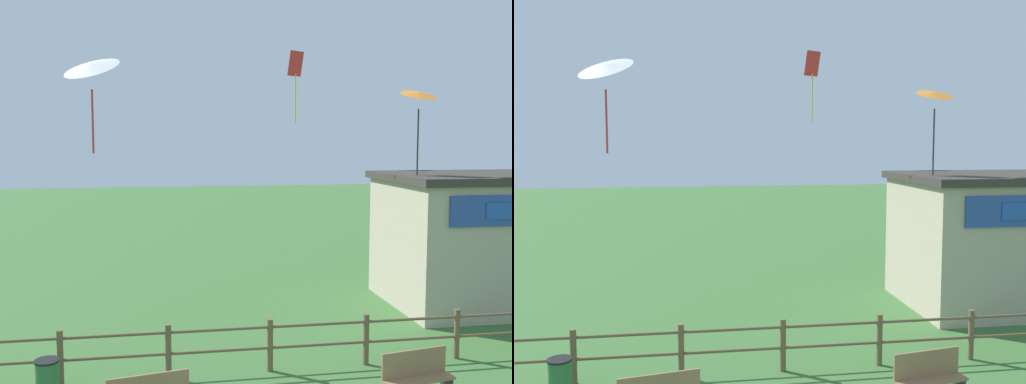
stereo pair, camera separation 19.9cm
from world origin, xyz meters
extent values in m
cylinder|color=brown|center=(-4.73, 5.43, 0.63)|extent=(0.14, 0.14, 1.25)
cylinder|color=brown|center=(-2.37, 5.43, 0.63)|extent=(0.14, 0.14, 1.25)
cylinder|color=brown|center=(0.00, 5.43, 0.63)|extent=(0.14, 0.14, 1.25)
cylinder|color=brown|center=(2.37, 5.43, 0.63)|extent=(0.14, 0.14, 1.25)
cylinder|color=brown|center=(4.73, 5.43, 0.63)|extent=(0.14, 0.14, 1.25)
cylinder|color=brown|center=(0.00, 5.43, 1.06)|extent=(14.20, 0.07, 0.07)
cylinder|color=brown|center=(0.00, 5.43, 0.56)|extent=(14.20, 0.07, 0.07)
cube|color=olive|center=(2.74, 3.35, 0.48)|extent=(1.60, 0.66, 0.05)
cube|color=olive|center=(2.71, 3.52, 0.78)|extent=(1.54, 0.31, 0.55)
cylinder|color=#2D6B38|center=(-4.86, 4.63, 0.43)|extent=(0.48, 0.48, 0.86)
cylinder|color=black|center=(-4.86, 4.63, 0.88)|extent=(0.52, 0.52, 0.04)
cone|color=white|center=(-4.04, 6.66, 7.16)|extent=(1.79, 1.76, 0.69)
cylinder|color=red|center=(-4.04, 6.66, 5.87)|extent=(0.05, 0.05, 1.51)
cone|color=orange|center=(5.45, 9.39, 6.86)|extent=(1.28, 1.26, 0.45)
cylinder|color=#333338|center=(5.45, 9.39, 5.18)|extent=(0.05, 0.05, 2.45)
cube|color=red|center=(2.90, 15.14, 8.47)|extent=(0.72, 0.53, 0.97)
cylinder|color=yellow|center=(2.90, 15.14, 7.11)|extent=(0.05, 0.05, 1.95)
camera|label=1|loc=(-2.48, -7.34, 5.43)|focal=40.00mm
camera|label=2|loc=(-2.28, -7.38, 5.43)|focal=40.00mm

